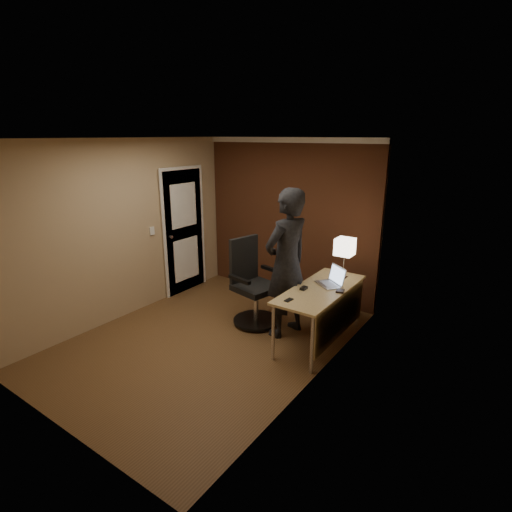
{
  "coord_description": "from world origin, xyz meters",
  "views": [
    {
      "loc": [
        3.13,
        -3.46,
        2.54
      ],
      "look_at": [
        0.35,
        0.55,
        1.05
      ],
      "focal_mm": 28.0,
      "sensor_mm": 36.0,
      "label": 1
    }
  ],
  "objects_px": {
    "desk": "(326,299)",
    "office_chair": "(252,287)",
    "phone": "(289,300)",
    "person": "(287,264)",
    "mouse": "(304,288)",
    "wallet": "(340,291)",
    "laptop": "(333,280)",
    "desk_lamp": "(345,247)"
  },
  "relations": [
    {
      "from": "phone",
      "to": "wallet",
      "type": "xyz_separation_m",
      "value": [
        0.38,
        0.58,
        0.01
      ]
    },
    {
      "from": "desk_lamp",
      "to": "phone",
      "type": "height_order",
      "value": "desk_lamp"
    },
    {
      "from": "desk",
      "to": "person",
      "type": "height_order",
      "value": "person"
    },
    {
      "from": "desk",
      "to": "phone",
      "type": "xyz_separation_m",
      "value": [
        -0.21,
        -0.55,
        0.13
      ]
    },
    {
      "from": "mouse",
      "to": "phone",
      "type": "bearing_deg",
      "value": -85.26
    },
    {
      "from": "wallet",
      "to": "office_chair",
      "type": "height_order",
      "value": "office_chair"
    },
    {
      "from": "desk",
      "to": "phone",
      "type": "distance_m",
      "value": 0.61
    },
    {
      "from": "office_chair",
      "to": "wallet",
      "type": "bearing_deg",
      "value": 1.91
    },
    {
      "from": "wallet",
      "to": "person",
      "type": "distance_m",
      "value": 0.75
    },
    {
      "from": "mouse",
      "to": "phone",
      "type": "xyz_separation_m",
      "value": [
        0.02,
        -0.4,
        -0.01
      ]
    },
    {
      "from": "person",
      "to": "laptop",
      "type": "bearing_deg",
      "value": 125.86
    },
    {
      "from": "phone",
      "to": "wallet",
      "type": "distance_m",
      "value": 0.69
    },
    {
      "from": "mouse",
      "to": "person",
      "type": "height_order",
      "value": "person"
    },
    {
      "from": "desk",
      "to": "phone",
      "type": "bearing_deg",
      "value": -110.6
    },
    {
      "from": "desk_lamp",
      "to": "person",
      "type": "relative_size",
      "value": 0.28
    },
    {
      "from": "phone",
      "to": "person",
      "type": "distance_m",
      "value": 0.66
    },
    {
      "from": "phone",
      "to": "laptop",
      "type": "bearing_deg",
      "value": 79.09
    },
    {
      "from": "desk",
      "to": "desk_lamp",
      "type": "distance_m",
      "value": 0.74
    },
    {
      "from": "mouse",
      "to": "person",
      "type": "bearing_deg",
      "value": 161.1
    },
    {
      "from": "phone",
      "to": "person",
      "type": "height_order",
      "value": "person"
    },
    {
      "from": "wallet",
      "to": "person",
      "type": "relative_size",
      "value": 0.06
    },
    {
      "from": "laptop",
      "to": "wallet",
      "type": "height_order",
      "value": "laptop"
    },
    {
      "from": "desk",
      "to": "desk_lamp",
      "type": "relative_size",
      "value": 2.8
    },
    {
      "from": "phone",
      "to": "wallet",
      "type": "bearing_deg",
      "value": 60.77
    },
    {
      "from": "desk",
      "to": "laptop",
      "type": "bearing_deg",
      "value": 92.24
    },
    {
      "from": "desk",
      "to": "office_chair",
      "type": "bearing_deg",
      "value": -179.05
    },
    {
      "from": "laptop",
      "to": "mouse",
      "type": "height_order",
      "value": "laptop"
    },
    {
      "from": "phone",
      "to": "wallet",
      "type": "relative_size",
      "value": 1.05
    },
    {
      "from": "desk",
      "to": "mouse",
      "type": "relative_size",
      "value": 15.0
    },
    {
      "from": "laptop",
      "to": "phone",
      "type": "height_order",
      "value": "laptop"
    },
    {
      "from": "laptop",
      "to": "mouse",
      "type": "bearing_deg",
      "value": -121.72
    },
    {
      "from": "mouse",
      "to": "laptop",
      "type": "bearing_deg",
      "value": 60.29
    },
    {
      "from": "desk_lamp",
      "to": "person",
      "type": "height_order",
      "value": "person"
    },
    {
      "from": "office_chair",
      "to": "phone",
      "type": "bearing_deg",
      "value": -31.19
    },
    {
      "from": "mouse",
      "to": "phone",
      "type": "height_order",
      "value": "mouse"
    },
    {
      "from": "phone",
      "to": "desk",
      "type": "bearing_deg",
      "value": 73.43
    },
    {
      "from": "desk_lamp",
      "to": "wallet",
      "type": "xyz_separation_m",
      "value": [
        0.17,
        -0.48,
        -0.41
      ]
    },
    {
      "from": "desk",
      "to": "phone",
      "type": "relative_size",
      "value": 13.04
    },
    {
      "from": "office_chair",
      "to": "person",
      "type": "distance_m",
      "value": 0.7
    },
    {
      "from": "desk",
      "to": "office_chair",
      "type": "height_order",
      "value": "office_chair"
    },
    {
      "from": "desk",
      "to": "person",
      "type": "bearing_deg",
      "value": -176.39
    },
    {
      "from": "desk",
      "to": "mouse",
      "type": "xyz_separation_m",
      "value": [
        -0.23,
        -0.16,
        0.14
      ]
    }
  ]
}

